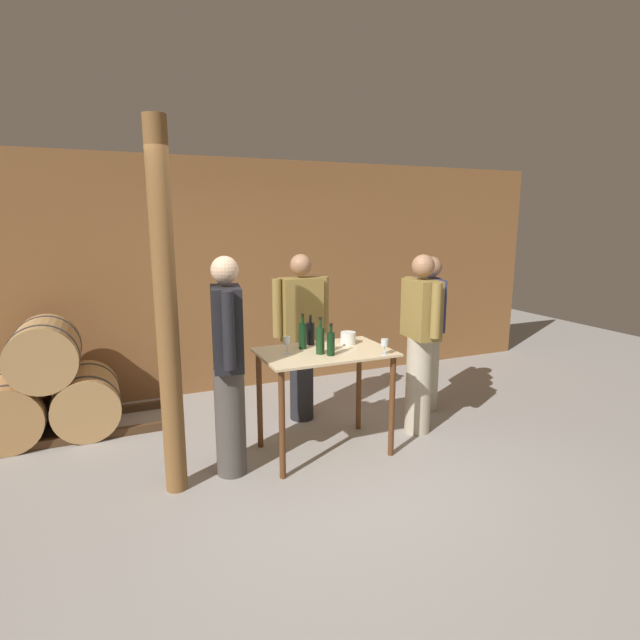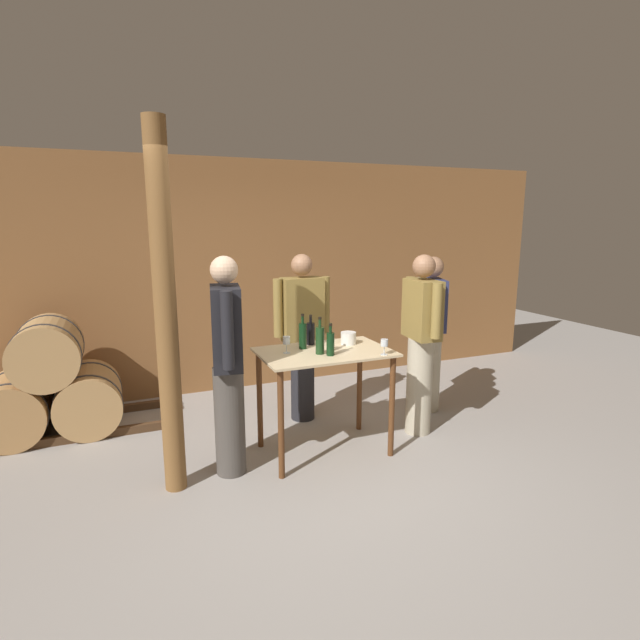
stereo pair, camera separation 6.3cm
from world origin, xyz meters
The scene contains 16 objects.
ground_plane centered at (0.00, 0.00, 0.00)m, with size 14.00×14.00×0.00m, color #9E9993.
back_wall centered at (0.00, 2.44, 1.35)m, with size 8.40×0.05×2.70m.
barrel_rack centered at (-2.06, 1.78, 0.46)m, with size 2.09×0.76×1.12m.
tasting_table centered at (0.18, 0.43, 0.74)m, with size 1.11×0.73×0.92m.
wooden_post centered at (-1.11, 0.31, 1.35)m, with size 0.16×0.16×2.70m.
wine_bottle_far_left centered at (0.03, 0.58, 1.04)m, with size 0.07×0.07×0.31m.
wine_bottle_left centered at (0.10, 0.36, 1.04)m, with size 0.07×0.07×0.31m.
wine_bottle_center centered at (0.15, 0.69, 1.02)m, with size 0.07×0.07×0.27m.
wine_bottle_right centered at (0.17, 0.28, 1.02)m, with size 0.07×0.07×0.27m.
wine_glass_near_left centered at (-0.15, 0.49, 1.02)m, with size 0.06×0.06×0.14m.
wine_glass_near_center centered at (0.58, 0.13, 1.01)m, with size 0.06×0.06×0.13m.
ice_bucket centered at (0.47, 0.57, 0.97)m, with size 0.14×0.14×0.11m.
person_host centered at (0.26, 1.20, 0.89)m, with size 0.59×0.24×1.69m.
person_visitor_with_scarf centered at (-0.67, 0.38, 0.93)m, with size 0.29×0.58×1.75m.
person_visitor_bearded centered at (1.17, 0.46, 0.90)m, with size 0.25×0.59×1.71m.
person_visitor_near_door centered at (1.59, 0.91, 0.87)m, with size 0.34×0.56×1.65m.
Camera 1 is at (-1.50, -3.32, 2.02)m, focal length 28.00 mm.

